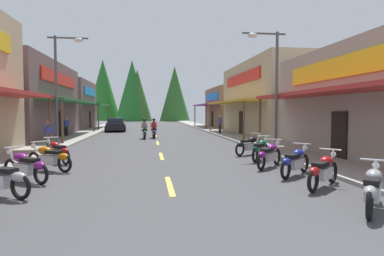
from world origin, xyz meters
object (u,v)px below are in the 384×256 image
(motorcycle_parked_right_0, at_px, (373,188))
(motorcycle_parked_left_4, at_px, (57,151))
(motorcycle_parked_right_3, at_px, (269,155))
(pedestrian_browsing, at_px, (66,125))
(motorcycle_parked_right_4, at_px, (261,149))
(rider_cruising_trailing, at_px, (154,130))
(motorcycle_parked_right_5, at_px, (250,145))
(motorcycle_parked_right_1, at_px, (323,170))
(rider_cruising_lead, at_px, (144,130))
(pedestrian_by_shop, at_px, (220,123))
(parked_car_curbside, at_px, (116,125))
(motorcycle_parked_left_3, at_px, (49,157))
(streetlamp_left, at_px, (62,76))
(streetlamp_right, at_px, (270,74))
(pedestrian_strolling, at_px, (49,133))
(motorcycle_parked_right_2, at_px, (295,161))
(motorcycle_parked_left_2, at_px, (25,166))

(motorcycle_parked_right_0, bearing_deg, motorcycle_parked_left_4, 89.21)
(motorcycle_parked_right_3, height_order, pedestrian_browsing, pedestrian_browsing)
(motorcycle_parked_right_4, xyz_separation_m, rider_cruising_trailing, (-4.35, 12.05, 0.17))
(motorcycle_parked_right_5, bearing_deg, motorcycle_parked_right_1, -124.94)
(rider_cruising_lead, height_order, pedestrian_by_shop, pedestrian_by_shop)
(parked_car_curbside, bearing_deg, pedestrian_by_shop, -124.80)
(pedestrian_by_shop, bearing_deg, motorcycle_parked_right_1, 76.38)
(motorcycle_parked_right_0, distance_m, motorcycle_parked_left_3, 9.94)
(motorcycle_parked_right_3, bearing_deg, pedestrian_by_shop, 37.05)
(rider_cruising_lead, height_order, rider_cruising_trailing, same)
(pedestrian_browsing, bearing_deg, streetlamp_left, -40.30)
(motorcycle_parked_right_3, bearing_deg, streetlamp_left, 95.75)
(rider_cruising_lead, distance_m, parked_car_curbside, 10.05)
(motorcycle_parked_right_3, relative_size, motorcycle_parked_left_4, 0.95)
(parked_car_curbside, bearing_deg, pedestrian_browsing, 152.58)
(motorcycle_parked_right_4, xyz_separation_m, motorcycle_parked_left_3, (-8.23, -1.39, 0.00))
(pedestrian_by_shop, bearing_deg, streetlamp_left, 32.70)
(streetlamp_right, bearing_deg, motorcycle_parked_right_3, -111.19)
(motorcycle_parked_left_4, relative_size, rider_cruising_lead, 0.79)
(streetlamp_left, xyz_separation_m, motorcycle_parked_right_0, (9.38, -12.41, -3.56))
(streetlamp_left, distance_m, pedestrian_strolling, 3.21)
(streetlamp_left, distance_m, pedestrian_by_shop, 15.13)
(motorcycle_parked_right_2, bearing_deg, motorcycle_parked_left_3, 124.58)
(motorcycle_parked_right_0, bearing_deg, streetlamp_right, 33.43)
(parked_car_curbside, bearing_deg, motorcycle_parked_left_2, 175.76)
(motorcycle_parked_left_3, bearing_deg, motorcycle_parked_right_3, -149.85)
(motorcycle_parked_right_2, bearing_deg, pedestrian_browsing, 81.60)
(streetlamp_right, relative_size, pedestrian_browsing, 3.60)
(motorcycle_parked_right_0, distance_m, pedestrian_by_shop, 22.34)
(streetlamp_right, relative_size, parked_car_curbside, 1.35)
(motorcycle_parked_right_2, bearing_deg, motorcycle_parked_right_4, 47.52)
(motorcycle_parked_left_3, bearing_deg, streetlamp_left, -47.03)
(pedestrian_browsing, bearing_deg, motorcycle_parked_left_2, -43.15)
(motorcycle_parked_right_0, relative_size, motorcycle_parked_left_4, 0.99)
(motorcycle_parked_right_3, bearing_deg, motorcycle_parked_left_4, 118.83)
(streetlamp_left, distance_m, motorcycle_parked_right_0, 15.95)
(motorcycle_parked_right_0, distance_m, motorcycle_parked_right_3, 5.32)
(motorcycle_parked_right_5, bearing_deg, motorcycle_parked_left_2, 175.56)
(motorcycle_parked_right_0, xyz_separation_m, pedestrian_browsing, (-11.30, 20.89, 0.46))
(motorcycle_parked_right_0, xyz_separation_m, pedestrian_by_shop, (1.70, 22.27, 0.55))
(motorcycle_parked_right_5, bearing_deg, motorcycle_parked_left_3, 166.26)
(motorcycle_parked_right_3, height_order, motorcycle_parked_left_3, same)
(motorcycle_parked_right_4, bearing_deg, motorcycle_parked_left_3, 136.57)
(streetlamp_left, xyz_separation_m, rider_cruising_trailing, (5.09, 6.71, -3.40))
(motorcycle_parked_right_2, distance_m, pedestrian_browsing, 20.61)
(motorcycle_parked_right_3, height_order, parked_car_curbside, parked_car_curbside)
(pedestrian_by_shop, distance_m, pedestrian_strolling, 15.46)
(motorcycle_parked_right_3, height_order, motorcycle_parked_left_4, same)
(motorcycle_parked_left_2, height_order, motorcycle_parked_left_3, same)
(motorcycle_parked_left_3, bearing_deg, motorcycle_parked_left_2, 117.17)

